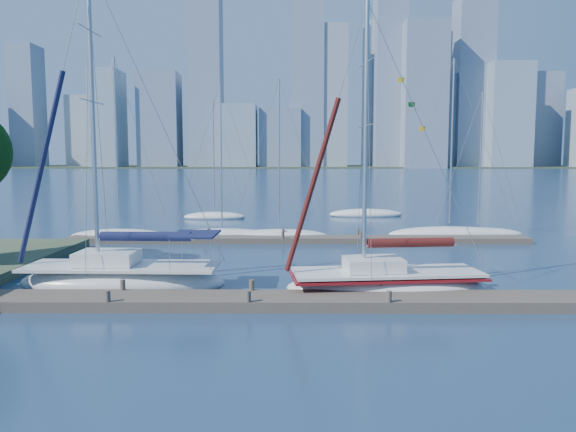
{
  "coord_description": "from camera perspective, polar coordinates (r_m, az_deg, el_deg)",
  "views": [
    {
      "loc": [
        1.51,
        -20.39,
        5.5
      ],
      "look_at": [
        1.39,
        4.0,
        2.96
      ],
      "focal_mm": 35.0,
      "sensor_mm": 36.0,
      "label": 1
    }
  ],
  "objects": [
    {
      "name": "skyline",
      "position": [
        313.08,
        4.18,
        11.41
      ],
      "size": [
        502.62,
        51.31,
        102.33
      ],
      "color": "gray",
      "rests_on": "ground"
    },
    {
      "name": "bg_boat_0",
      "position": [
        39.78,
        -16.76,
        -1.9
      ],
      "size": [
        6.91,
        4.41,
        12.49
      ],
      "rotation": [
        0.0,
        0.0,
        0.39
      ],
      "color": "silver",
      "rests_on": "ground"
    },
    {
      "name": "near_dock",
      "position": [
        21.12,
        -3.88,
        -8.61
      ],
      "size": [
        26.0,
        2.0,
        0.4
      ],
      "primitive_type": "cube",
      "color": "#4A4036",
      "rests_on": "ground"
    },
    {
      "name": "bg_boat_4",
      "position": [
        40.64,
        16.05,
        -1.72
      ],
      "size": [
        8.71,
        4.4,
        12.52
      ],
      "rotation": [
        0.0,
        0.0,
        -0.28
      ],
      "color": "silver",
      "rests_on": "ground"
    },
    {
      "name": "far_shore",
      "position": [
        340.44,
        0.03,
        5.0
      ],
      "size": [
        800.0,
        100.0,
        1.5
      ],
      "primitive_type": "cube",
      "color": "#38472D",
      "rests_on": "ground"
    },
    {
      "name": "bg_boat_5",
      "position": [
        41.42,
        18.73,
        -1.71
      ],
      "size": [
        6.46,
        2.62,
        10.29
      ],
      "rotation": [
        0.0,
        0.0,
        0.12
      ],
      "color": "silver",
      "rests_on": "ground"
    },
    {
      "name": "sailboat_maroon",
      "position": [
        23.11,
        9.94,
        -5.54
      ],
      "size": [
        8.35,
        3.51,
        12.06
      ],
      "rotation": [
        0.0,
        0.0,
        0.11
      ],
      "color": "silver",
      "rests_on": "ground"
    },
    {
      "name": "bg_boat_1",
      "position": [
        38.76,
        -6.71,
        -1.93
      ],
      "size": [
        7.53,
        4.78,
        10.8
      ],
      "rotation": [
        0.0,
        0.0,
        -0.41
      ],
      "color": "silver",
      "rests_on": "ground"
    },
    {
      "name": "bg_boat_6",
      "position": [
        51.23,
        -7.47,
        -0.03
      ],
      "size": [
        5.86,
        3.9,
        10.85
      ],
      "rotation": [
        0.0,
        0.0,
        0.4
      ],
      "color": "silver",
      "rests_on": "ground"
    },
    {
      "name": "bg_boat_2",
      "position": [
        38.18,
        -0.88,
        -2.0
      ],
      "size": [
        7.03,
        4.14,
        11.0
      ],
      "rotation": [
        0.0,
        0.0,
        -0.34
      ],
      "color": "silver",
      "rests_on": "ground"
    },
    {
      "name": "bg_boat_7",
      "position": [
        53.39,
        7.91,
        0.22
      ],
      "size": [
        7.17,
        3.46,
        11.22
      ],
      "rotation": [
        0.0,
        0.0,
        -0.2
      ],
      "color": "silver",
      "rests_on": "ground"
    },
    {
      "name": "far_dock",
      "position": [
        36.78,
        1.04,
        -2.38
      ],
      "size": [
        30.0,
        1.8,
        0.36
      ],
      "primitive_type": "cube",
      "color": "#4A4036",
      "rests_on": "ground"
    },
    {
      "name": "sailboat_navy",
      "position": [
        24.65,
        -16.53,
        -4.66
      ],
      "size": [
        8.74,
        3.05,
        13.94
      ],
      "rotation": [
        0.0,
        0.0,
        -0.02
      ],
      "color": "silver",
      "rests_on": "ground"
    },
    {
      "name": "ground",
      "position": [
        21.17,
        -3.87,
        -9.13
      ],
      "size": [
        700.0,
        700.0,
        0.0
      ],
      "primitive_type": "plane",
      "color": "#162D47",
      "rests_on": "ground"
    }
  ]
}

